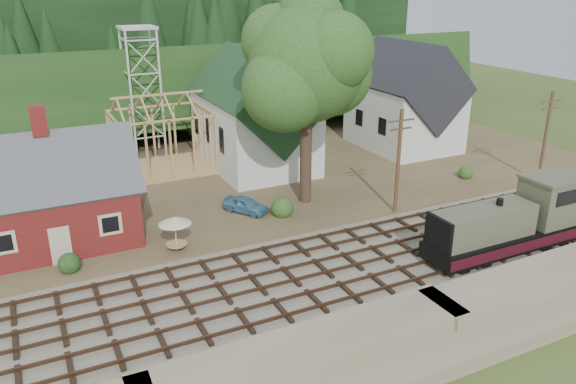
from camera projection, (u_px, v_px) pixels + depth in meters
name	position (u px, v px, depth m)	size (l,w,h in m)	color
ground	(352.00, 265.00, 34.60)	(140.00, 140.00, 0.00)	#384C1E
embankment	(446.00, 339.00, 27.48)	(64.00, 5.00, 1.60)	#7F7259
railroad_bed	(352.00, 264.00, 34.57)	(64.00, 11.00, 0.16)	#726B5B
village_flat	(243.00, 176.00, 49.62)	(64.00, 26.00, 0.30)	brown
hillside	(171.00, 120.00, 69.77)	(70.00, 28.00, 8.00)	#1E3F19
ridge	(142.00, 97.00, 83.16)	(80.00, 20.00, 12.00)	black
depot	(51.00, 200.00, 36.04)	(10.80, 7.41, 9.00)	maroon
church	(255.00, 114.00, 50.05)	(8.40, 15.17, 13.00)	silver
farmhouse	(405.00, 102.00, 56.20)	(8.40, 10.80, 10.60)	silver
timber_frame	(162.00, 139.00, 49.37)	(8.20, 6.20, 6.99)	tan
lattice_tower	(139.00, 53.00, 51.97)	(3.20, 3.20, 12.12)	silver
big_tree	(308.00, 72.00, 40.28)	(10.90, 8.40, 14.70)	#38281E
telegraph_pole_near	(398.00, 161.00, 40.32)	(2.20, 0.28, 8.00)	#4C331E
telegraph_pole_far	(546.00, 136.00, 46.52)	(2.20, 0.28, 8.00)	#4C331E
locomotive	(512.00, 223.00, 35.46)	(11.34, 2.84, 4.56)	black
car_blue	(245.00, 204.00, 41.38)	(1.43, 3.56, 1.21)	teal
car_red	(431.00, 134.00, 59.82)	(2.20, 4.77, 1.33)	red
patio_set	(175.00, 222.00, 35.12)	(2.07, 2.07, 2.30)	silver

